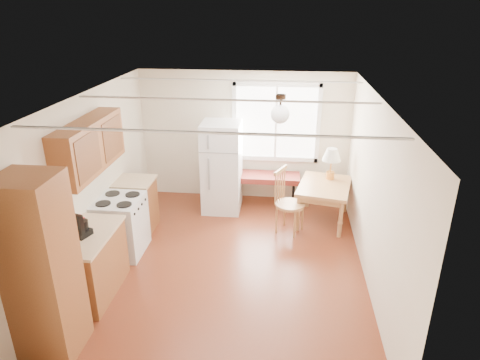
# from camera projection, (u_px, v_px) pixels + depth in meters

# --- Properties ---
(room_shell) EXTENTS (4.60, 5.60, 2.62)m
(room_shell) POSITION_uv_depth(u_px,v_px,m) (226.00, 188.00, 5.93)
(room_shell) COLOR #4E1D10
(room_shell) RESTS_ON ground
(kitchen_run) EXTENTS (0.65, 3.40, 2.20)m
(kitchen_run) POSITION_uv_depth(u_px,v_px,m) (93.00, 230.00, 5.68)
(kitchen_run) COLOR brown
(kitchen_run) RESTS_ON ground
(window_unit) EXTENTS (1.64, 0.05, 1.51)m
(window_unit) POSITION_uv_depth(u_px,v_px,m) (276.00, 123.00, 8.03)
(window_unit) COLOR white
(window_unit) RESTS_ON room_shell
(pendant_light) EXTENTS (0.26, 0.26, 0.40)m
(pendant_light) POSITION_uv_depth(u_px,v_px,m) (280.00, 113.00, 5.85)
(pendant_light) COLOR #2F1F15
(pendant_light) RESTS_ON room_shell
(refrigerator) EXTENTS (0.70, 0.72, 1.68)m
(refrigerator) POSITION_uv_depth(u_px,v_px,m) (222.00, 167.00, 7.84)
(refrigerator) COLOR silver
(refrigerator) RESTS_ON ground
(bench) EXTENTS (1.34, 0.50, 0.62)m
(bench) POSITION_uv_depth(u_px,v_px,m) (264.00, 178.00, 8.12)
(bench) COLOR maroon
(bench) RESTS_ON ground
(dining_table) EXTENTS (1.06, 1.28, 0.71)m
(dining_table) POSITION_uv_depth(u_px,v_px,m) (324.00, 190.00, 7.48)
(dining_table) COLOR #9B693B
(dining_table) RESTS_ON ground
(chair) EXTENTS (0.54, 0.54, 1.11)m
(chair) POSITION_uv_depth(u_px,v_px,m) (285.00, 196.00, 7.16)
(chair) COLOR #9B693B
(chair) RESTS_ON ground
(table_lamp) EXTENTS (0.33, 0.33, 0.57)m
(table_lamp) POSITION_uv_depth(u_px,v_px,m) (332.00, 157.00, 7.53)
(table_lamp) COLOR gold
(table_lamp) RESTS_ON dining_table
(coffee_maker) EXTENTS (0.23, 0.27, 0.34)m
(coffee_maker) POSITION_uv_depth(u_px,v_px,m) (81.00, 228.00, 5.35)
(coffee_maker) COLOR black
(coffee_maker) RESTS_ON kitchen_run
(kettle) EXTENTS (0.13, 0.13, 0.25)m
(kettle) POSITION_uv_depth(u_px,v_px,m) (81.00, 224.00, 5.49)
(kettle) COLOR #B8100D
(kettle) RESTS_ON kitchen_run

